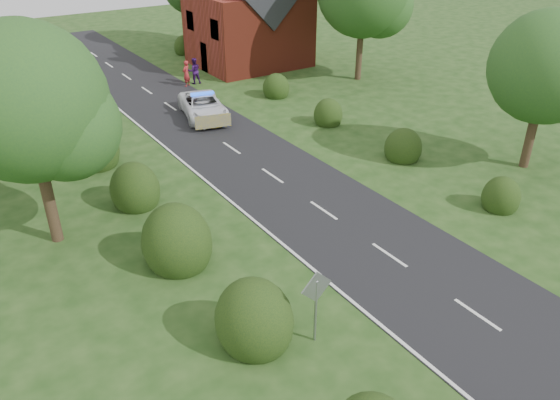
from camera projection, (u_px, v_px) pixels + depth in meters
ground at (477, 315)px, 17.42m from camera, size 120.00×120.00×0.00m
road at (241, 155)px, 28.33m from camera, size 6.00×70.00×0.02m
road_markings at (234, 177)px, 26.03m from camera, size 4.96×70.00×0.01m
hedgerow_left at (144, 202)px, 22.40m from camera, size 2.75×50.41×3.00m
hedgerow_right at (386, 141)px, 28.51m from camera, size 2.10×45.78×2.10m
tree_left_a at (36, 109)px, 18.72m from camera, size 5.74×5.60×8.38m
tree_right_a at (551, 72)px, 24.85m from camera, size 5.33×5.20×7.56m
road_sign at (316, 296)px, 15.64m from camera, size 1.06×0.08×2.53m
house at (248, 15)px, 42.03m from camera, size 8.00×7.40×9.17m
police_van at (203, 106)px, 32.87m from camera, size 3.45×5.46×1.54m
pedestrian_red at (186, 74)px, 38.25m from camera, size 0.79×0.72×1.82m
pedestrian_purple at (194, 71)px, 38.80m from camera, size 1.01×0.85×1.84m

